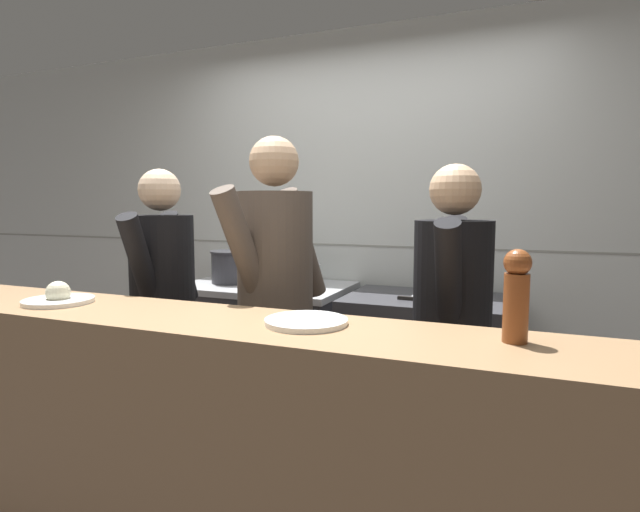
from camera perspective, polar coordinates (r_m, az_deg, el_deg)
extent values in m
cube|color=silver|center=(3.45, 5.20, 3.72)|extent=(8.00, 0.06, 2.60)
cube|color=gray|center=(3.43, 5.02, 1.20)|extent=(8.00, 0.00, 0.01)
cube|color=#38383D|center=(3.44, -6.21, -11.00)|extent=(1.08, 0.70, 0.86)
cube|color=#B7BABF|center=(3.34, -6.30, -3.58)|extent=(1.10, 0.71, 0.04)
cube|color=#B7BABF|center=(3.15, -9.18, -11.44)|extent=(0.97, 0.03, 0.10)
cube|color=#38383D|center=(3.10, 12.35, -12.78)|extent=(0.98, 0.65, 0.89)
cube|color=black|center=(2.97, 11.09, -21.84)|extent=(0.96, 0.04, 0.10)
cube|color=#93704C|center=(2.01, -13.26, -21.31)|extent=(3.02, 0.45, 1.03)
cylinder|color=#2D2D33|center=(3.43, -9.99, -1.21)|extent=(0.28, 0.28, 0.22)
cylinder|color=#2D2D33|center=(3.42, -10.02, 0.49)|extent=(0.30, 0.30, 0.01)
cylinder|color=#B7BABF|center=(3.28, -2.47, -2.14)|extent=(0.27, 0.27, 0.14)
cylinder|color=#B7BABF|center=(3.27, -2.48, -1.03)|extent=(0.29, 0.29, 0.01)
cone|color=#B7BABF|center=(3.02, 12.59, -3.59)|extent=(0.23, 0.23, 0.10)
cube|color=#B7BABF|center=(2.85, 13.21, -5.13)|extent=(0.23, 0.05, 0.01)
cube|color=black|center=(2.89, 9.94, -4.78)|extent=(0.11, 0.03, 0.02)
cylinder|color=white|center=(2.28, -27.71, -4.56)|extent=(0.27, 0.27, 0.02)
sphere|color=beige|center=(2.27, -27.75, -3.73)|extent=(0.09, 0.09, 0.09)
cylinder|color=white|center=(1.67, -1.59, -7.48)|extent=(0.28, 0.28, 0.02)
cylinder|color=brown|center=(1.54, 21.47, -5.57)|extent=(0.07, 0.07, 0.20)
sphere|color=brown|center=(1.52, 21.66, -0.70)|extent=(0.08, 0.08, 0.08)
cube|color=black|center=(2.88, -17.13, -15.80)|extent=(0.31, 0.23, 0.75)
cylinder|color=black|center=(2.71, -17.57, -2.12)|extent=(0.38, 0.38, 0.62)
sphere|color=beige|center=(2.68, -17.86, 7.20)|extent=(0.21, 0.21, 0.21)
cylinder|color=black|center=(2.87, -15.76, -0.16)|extent=(0.16, 0.33, 0.52)
cylinder|color=black|center=(2.53, -19.72, -1.06)|extent=(0.16, 0.33, 0.52)
cube|color=black|center=(2.55, -5.00, -17.75)|extent=(0.34, 0.26, 0.82)
cylinder|color=brown|center=(2.35, -5.16, -0.88)|extent=(0.43, 0.43, 0.67)
sphere|color=#D8AD84|center=(2.34, -5.27, 10.73)|extent=(0.23, 0.23, 0.23)
cylinder|color=brown|center=(2.51, -2.06, 1.37)|extent=(0.18, 0.35, 0.56)
cylinder|color=brown|center=(2.19, -8.74, 0.65)|extent=(0.18, 0.35, 0.56)
cube|color=black|center=(2.38, 14.42, -20.58)|extent=(0.28, 0.19, 0.75)
cylinder|color=black|center=(2.17, 14.88, -4.22)|extent=(0.34, 0.34, 0.62)
sphere|color=#D8AD84|center=(2.14, 15.19, 7.34)|extent=(0.21, 0.21, 0.21)
cylinder|color=black|center=(2.35, 15.31, -1.68)|extent=(0.11, 0.31, 0.52)
cylinder|color=black|center=(1.97, 14.48, -3.08)|extent=(0.11, 0.31, 0.52)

